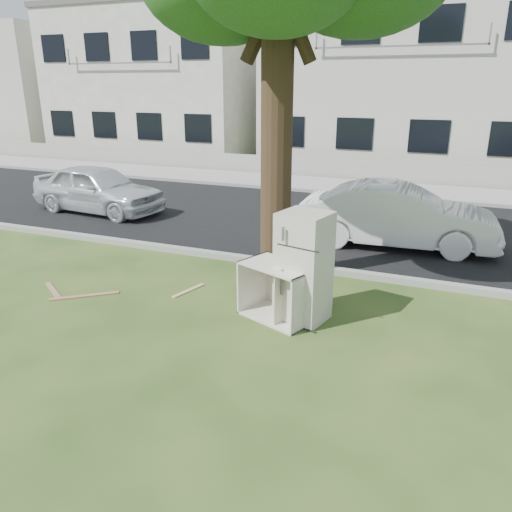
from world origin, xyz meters
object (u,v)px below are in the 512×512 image
at_px(car_center, 398,216).
at_px(car_left, 98,189).
at_px(fridge, 304,267).
at_px(cabinet, 278,291).

distance_m(car_center, car_left, 8.17).
height_order(fridge, car_left, fridge).
bearing_deg(car_center, cabinet, 160.82).
bearing_deg(car_left, car_center, -85.26).
distance_m(fridge, car_left, 8.51).
distance_m(cabinet, car_center, 4.56).
bearing_deg(cabinet, car_center, 96.35).
height_order(fridge, cabinet, fridge).
relative_size(car_center, car_left, 1.08).
xyz_separation_m(car_center, car_left, (-8.17, 0.08, -0.03)).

